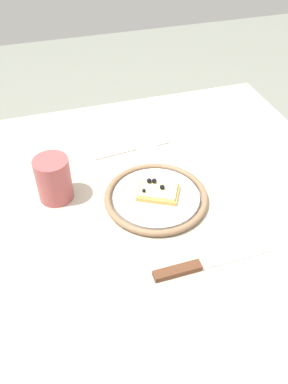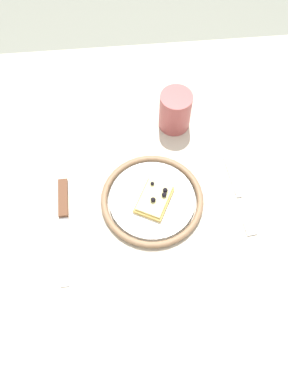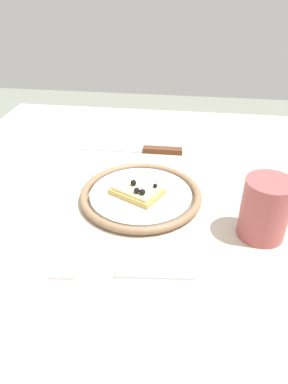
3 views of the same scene
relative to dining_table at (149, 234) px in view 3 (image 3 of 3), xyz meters
name	(u,v)px [view 3 (image 3 of 3)]	position (x,y,z in m)	size (l,w,h in m)	color
dining_table	(149,234)	(0.00, 0.00, 0.00)	(0.90, 0.92, 0.76)	#BCB29E
plate	(141,195)	(-0.02, 0.01, 0.11)	(0.22, 0.22, 0.02)	white
pizza_slice_near	(137,190)	(-0.02, 0.02, 0.12)	(0.10, 0.11, 0.03)	tan
knife	(148,150)	(0.17, 0.02, 0.10)	(0.02, 0.24, 0.01)	silver
fork	(120,274)	(-0.21, 0.02, 0.10)	(0.04, 0.20, 0.00)	silver
cup	(265,209)	(-0.09, -0.19, 0.15)	(0.07, 0.07, 0.10)	#A54C4C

